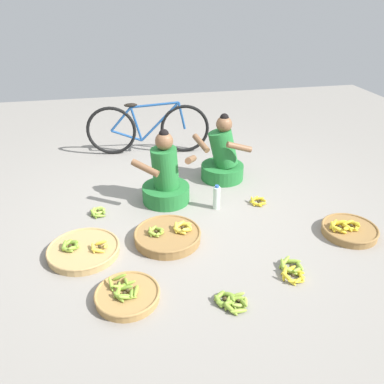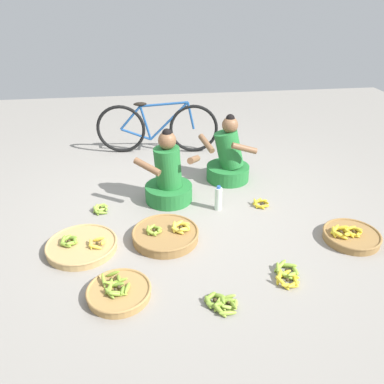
{
  "view_description": "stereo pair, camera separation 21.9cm",
  "coord_description": "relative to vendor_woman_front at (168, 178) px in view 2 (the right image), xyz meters",
  "views": [
    {
      "loc": [
        -0.66,
        -3.45,
        2.14
      ],
      "look_at": [
        0.0,
        -0.2,
        0.35
      ],
      "focal_mm": 36.29,
      "sensor_mm": 36.0,
      "label": 1
    },
    {
      "loc": [
        -0.45,
        -3.49,
        2.14
      ],
      "look_at": [
        0.0,
        -0.2,
        0.35
      ],
      "focal_mm": 36.29,
      "sensor_mm": 36.0,
      "label": 2
    }
  ],
  "objects": [
    {
      "name": "ground_plane",
      "position": [
        0.19,
        -0.3,
        -0.27
      ],
      "size": [
        10.0,
        10.0,
        0.0
      ],
      "primitive_type": "plane",
      "color": "gray"
    },
    {
      "name": "vendor_woman_front",
      "position": [
        0.0,
        0.0,
        0.0
      ],
      "size": [
        0.74,
        0.53,
        0.83
      ],
      "color": "#237233",
      "rests_on": "ground"
    },
    {
      "name": "vendor_woman_behind",
      "position": [
        0.76,
        0.42,
        -0.0
      ],
      "size": [
        0.64,
        0.52,
        0.83
      ],
      "color": "#237233",
      "rests_on": "ground"
    },
    {
      "name": "bicycle_leaning",
      "position": [
        -0.04,
        1.43,
        0.09
      ],
      "size": [
        1.7,
        0.24,
        0.73
      ],
      "color": "black",
      "rests_on": "ground"
    },
    {
      "name": "banana_basket_near_vendor",
      "position": [
        -0.09,
        -0.76,
        -0.21
      ],
      "size": [
        0.63,
        0.63,
        0.17
      ],
      "color": "olive",
      "rests_on": "ground"
    },
    {
      "name": "banana_basket_mid_right",
      "position": [
        1.63,
        -1.0,
        -0.22
      ],
      "size": [
        0.53,
        0.53,
        0.15
      ],
      "color": "olive",
      "rests_on": "ground"
    },
    {
      "name": "banana_basket_near_bicycle",
      "position": [
        -0.86,
        -0.82,
        -0.23
      ],
      "size": [
        0.64,
        0.64,
        0.14
      ],
      "color": "tan",
      "rests_on": "ground"
    },
    {
      "name": "banana_basket_back_center",
      "position": [
        -0.51,
        -1.46,
        -0.22
      ],
      "size": [
        0.5,
        0.5,
        0.13
      ],
      "color": "#A87F47",
      "rests_on": "ground"
    },
    {
      "name": "loose_bananas_mid_left",
      "position": [
        0.85,
        -1.44,
        -0.24
      ],
      "size": [
        0.26,
        0.34,
        0.09
      ],
      "color": "yellow",
      "rests_on": "ground"
    },
    {
      "name": "loose_bananas_front_right",
      "position": [
        -0.74,
        -0.14,
        -0.24
      ],
      "size": [
        0.18,
        0.23,
        0.08
      ],
      "color": "olive",
      "rests_on": "ground"
    },
    {
      "name": "loose_bananas_back_right",
      "position": [
        0.25,
        -1.67,
        -0.24
      ],
      "size": [
        0.27,
        0.27,
        0.08
      ],
      "color": "#8CAD38",
      "rests_on": "ground"
    },
    {
      "name": "loose_bananas_back_left",
      "position": [
        0.98,
        -0.26,
        -0.24
      ],
      "size": [
        0.2,
        0.2,
        0.08
      ],
      "color": "gold",
      "rests_on": "ground"
    },
    {
      "name": "water_bottle",
      "position": [
        0.5,
        -0.27,
        -0.14
      ],
      "size": [
        0.08,
        0.08,
        0.28
      ],
      "color": "silver",
      "rests_on": "ground"
    }
  ]
}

